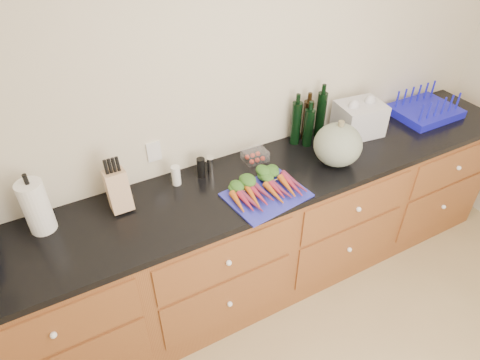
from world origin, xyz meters
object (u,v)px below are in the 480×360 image
cutting_board (266,195)px  squash (338,145)px  knife_block (118,190)px  dish_rack (425,109)px  carrots (263,187)px  paper_towel (36,207)px  tomato_box (255,156)px

cutting_board → squash: 0.56m
cutting_board → squash: size_ratio=1.48×
knife_block → dish_rack: bearing=-1.5°
cutting_board → carrots: bearing=90.0°
paper_towel → dish_rack: bearing=-1.8°
paper_towel → tomato_box: paper_towel is taller
dish_rack → cutting_board: bearing=-170.8°
carrots → paper_towel: size_ratio=1.35×
squash → knife_block: bearing=169.8°
knife_block → tomato_box: 0.86m
cutting_board → knife_block: 0.80m
carrots → dish_rack: size_ratio=0.87×
squash → knife_block: 1.29m
cutting_board → tomato_box: (0.12, 0.33, 0.03)m
tomato_box → dish_rack: (1.37, -0.09, 0.01)m
dish_rack → carrots: bearing=-172.3°
squash → tomato_box: size_ratio=2.02×
knife_block → tomato_box: (0.85, 0.03, -0.08)m
cutting_board → tomato_box: 0.35m
paper_towel → dish_rack: (2.62, -0.08, -0.10)m
carrots → squash: size_ratio=1.35×
cutting_board → carrots: size_ratio=1.10×
tomato_box → dish_rack: bearing=-3.8°
squash → dish_rack: 0.97m
cutting_board → dish_rack: size_ratio=0.96×
paper_towel → dish_rack: 2.62m
cutting_board → knife_block: bearing=157.8°
tomato_box → dish_rack: dish_rack is taller
tomato_box → cutting_board: bearing=-109.8°
carrots → squash: (0.54, 0.03, 0.10)m
squash → tomato_box: squash is taller
squash → paper_towel: 1.69m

